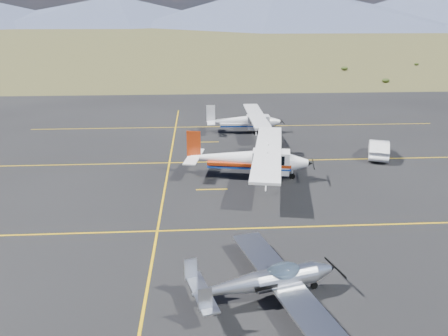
# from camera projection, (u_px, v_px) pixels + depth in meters

# --- Properties ---
(ground) EXTENTS (1600.00, 1600.00, 0.00)m
(ground) POSITION_uv_depth(u_px,v_px,m) (280.00, 247.00, 20.91)
(ground) COLOR #383D1C
(ground) RESTS_ON ground
(apron) EXTENTS (72.00, 72.00, 0.02)m
(apron) POSITION_uv_depth(u_px,v_px,m) (260.00, 191.00, 27.50)
(apron) COLOR black
(apron) RESTS_ON ground
(aircraft_low_wing) EXTENTS (5.94, 8.10, 1.76)m
(aircraft_low_wing) POSITION_uv_depth(u_px,v_px,m) (269.00, 280.00, 16.82)
(aircraft_low_wing) COLOR silver
(aircraft_low_wing) RESTS_ON apron
(aircraft_cessna) EXTENTS (7.69, 12.42, 3.13)m
(aircraft_cessna) POSITION_uv_depth(u_px,v_px,m) (249.00, 158.00, 29.42)
(aircraft_cessna) COLOR white
(aircraft_cessna) RESTS_ON apron
(aircraft_plain) EXTENTS (6.22, 10.38, 2.64)m
(aircraft_plain) POSITION_uv_depth(u_px,v_px,m) (245.00, 120.00, 40.87)
(aircraft_plain) COLOR silver
(aircraft_plain) RESTS_ON apron
(sedan) EXTENTS (2.83, 4.39, 1.37)m
(sedan) POSITION_uv_depth(u_px,v_px,m) (379.00, 148.00, 33.97)
(sedan) COLOR white
(sedan) RESTS_ON apron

